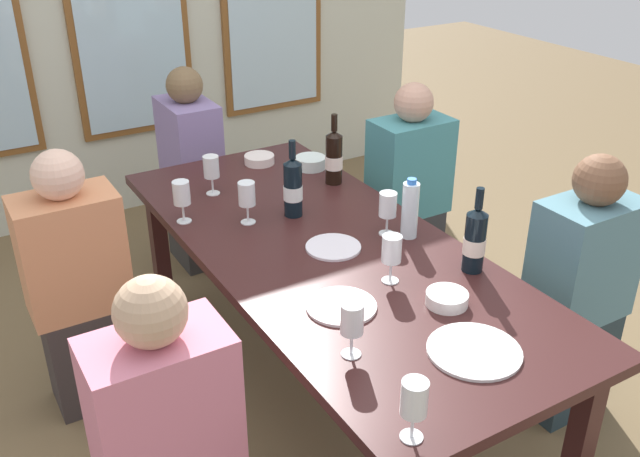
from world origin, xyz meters
TOP-DOWN VIEW (x-y plane):
  - ground_plane at (0.00, 0.00)m, footprint 12.00×12.00m
  - dining_table at (0.00, 0.00)m, footprint 0.90×2.12m
  - white_plate_0 at (0.01, -0.03)m, footprint 0.21×0.21m
  - white_plate_1 at (0.03, -0.78)m, footprint 0.28×0.28m
  - white_plate_2 at (-0.18, -0.38)m, footprint 0.23×0.23m
  - wine_bottle_0 at (0.35, -0.41)m, footprint 0.08×0.08m
  - wine_bottle_1 at (0.33, 0.50)m, footprint 0.08×0.08m
  - wine_bottle_2 at (0.02, 0.30)m, footprint 0.08×0.08m
  - tasting_bowl_0 at (0.15, 0.87)m, footprint 0.14×0.14m
  - tasting_bowl_1 at (0.13, -0.54)m, footprint 0.14×0.14m
  - tasting_bowl_2 at (0.33, 0.70)m, footprint 0.15×0.15m
  - water_bottle at (0.31, -0.09)m, footprint 0.06×0.06m
  - wine_glass_0 at (-0.39, 0.47)m, footprint 0.07×0.07m
  - wine_glass_1 at (0.05, -0.32)m, footprint 0.07×0.07m
  - wine_glass_2 at (-0.34, -0.96)m, footprint 0.07×0.07m
  - wine_glass_3 at (0.25, -0.03)m, footprint 0.07×0.07m
  - wine_glass_4 at (-0.17, 0.33)m, footprint 0.07×0.07m
  - wine_glass_5 at (-0.18, 0.66)m, footprint 0.07×0.07m
  - wine_glass_6 at (-0.28, -0.60)m, footprint 0.07×0.07m
  - seated_person_0 at (-0.82, 0.53)m, footprint 0.38×0.24m
  - seated_person_1 at (0.82, 0.57)m, footprint 0.38×0.24m
  - seated_person_2 at (-0.82, -0.50)m, footprint 0.38×0.24m
  - seated_person_3 at (0.82, -0.51)m, footprint 0.38×0.24m
  - seated_person_4 at (0.00, 1.41)m, footprint 0.24×0.38m

SIDE VIEW (x-z plane):
  - ground_plane at x=0.00m, z-range 0.00..0.00m
  - seated_person_0 at x=-0.82m, z-range -0.03..1.08m
  - seated_person_1 at x=0.82m, z-range -0.03..1.08m
  - seated_person_2 at x=-0.82m, z-range -0.03..1.08m
  - seated_person_3 at x=0.82m, z-range -0.03..1.08m
  - seated_person_4 at x=0.00m, z-range -0.03..1.08m
  - dining_table at x=0.00m, z-range 0.29..1.03m
  - white_plate_0 at x=0.01m, z-range 0.74..0.75m
  - white_plate_1 at x=0.03m, z-range 0.74..0.75m
  - white_plate_2 at x=-0.18m, z-range 0.74..0.75m
  - tasting_bowl_0 at x=0.15m, z-range 0.74..0.78m
  - tasting_bowl_1 at x=0.13m, z-range 0.74..0.78m
  - tasting_bowl_2 at x=0.33m, z-range 0.74..0.79m
  - water_bottle at x=0.31m, z-range 0.73..0.97m
  - wine_glass_4 at x=-0.17m, z-range 0.77..0.94m
  - wine_glass_6 at x=-0.28m, z-range 0.77..0.94m
  - wine_glass_5 at x=-0.18m, z-range 0.77..0.94m
  - wine_glass_3 at x=0.25m, z-range 0.77..0.94m
  - wine_glass_1 at x=0.05m, z-range 0.77..0.94m
  - wine_bottle_0 at x=0.35m, z-range 0.70..1.02m
  - wine_glass_0 at x=-0.39m, z-range 0.77..0.95m
  - wine_glass_2 at x=-0.34m, z-range 0.77..0.95m
  - wine_bottle_1 at x=0.33m, z-range 0.70..1.02m
  - wine_bottle_2 at x=0.02m, z-range 0.70..1.02m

